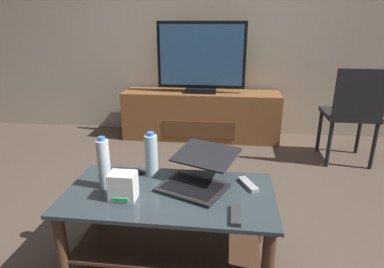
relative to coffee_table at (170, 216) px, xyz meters
The scene contains 13 objects.
ground_plane 0.40m from the coffee_table, 68.56° to the left, with size 7.68×7.68×0.00m, color #4C3D33.
back_wall 2.63m from the coffee_table, 87.64° to the left, with size 6.40×0.12×2.80m, color #B2A38C.
coffee_table is the anchor object (origin of this frame).
media_cabinet 2.06m from the coffee_table, 90.76° to the left, with size 1.73×0.42×0.53m.
television 2.13m from the coffee_table, 90.77° to the left, with size 0.94×0.20×0.75m.
dining_chair 2.07m from the coffee_table, 47.40° to the left, with size 0.45×0.45×0.90m.
laptop 0.27m from the coffee_table, 36.63° to the left, with size 0.46×0.50×0.17m.
router_box 0.31m from the coffee_table, 157.63° to the right, with size 0.13×0.10×0.14m.
water_bottle_near 0.44m from the coffee_table, behind, with size 0.07×0.07×0.28m.
water_bottle_far 0.35m from the coffee_table, 125.20° to the left, with size 0.07×0.07×0.26m.
cell_phone 0.34m from the coffee_table, 146.51° to the left, with size 0.07×0.14×0.01m, color black.
tv_remote 0.41m from the coffee_table, 28.33° to the right, with size 0.04×0.16×0.02m, color #2D2D30.
soundbar_remote 0.45m from the coffee_table, 16.14° to the left, with size 0.04×0.16×0.02m, color #99999E.
Camera 1 is at (0.20, -1.71, 1.27)m, focal length 30.31 mm.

